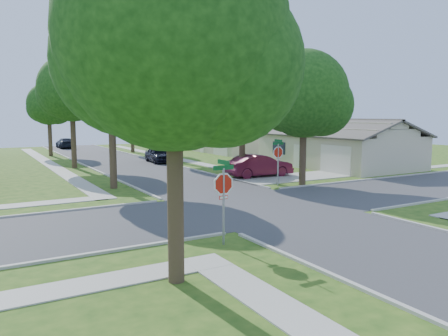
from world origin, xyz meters
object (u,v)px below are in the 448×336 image
tree_ne_corner (305,98)px  car_curb_east (159,155)px  tree_e_far (132,103)px  tree_w_near (112,88)px  car_driveway (259,166)px  tree_w_mid (72,91)px  house_ne_far (233,139)px  tree_e_mid (175,97)px  tree_w_far (49,106)px  stop_sign_ne (278,154)px  tree_sw_corner (175,46)px  house_ne_near (337,149)px  stop_sign_sw (224,187)px  tree_e_near (243,99)px  car_curb_west (65,143)px

tree_ne_corner → car_curb_east: size_ratio=1.93×
tree_e_far → tree_w_near: tree_w_near is taller
car_curb_east → car_driveway: bearing=-73.4°
tree_w_mid → house_ne_far: tree_w_mid is taller
tree_e_mid → house_ne_far: size_ratio=0.68×
tree_w_near → tree_w_far: tree_w_near is taller
tree_ne_corner → house_ne_far: (9.63, 24.79, -4.08)m
car_driveway → stop_sign_ne: bearing=164.5°
tree_sw_corner → house_ne_near: size_ratio=0.70×
tree_e_far → car_driveway: size_ratio=1.74×
stop_sign_sw → car_curb_east: 27.48m
stop_sign_ne → tree_e_mid: (0.06, 16.31, 4.22)m
tree_w_mid → tree_e_mid: bearing=-0.0°
stop_sign_ne → tree_w_near: size_ratio=0.33×
tree_e_mid → tree_e_far: (-0.00, 13.00, -0.27)m
tree_w_near → tree_w_far: bearing=90.0°
tree_e_near → car_curb_west: bearing=99.4°
tree_w_far → car_driveway: size_ratio=1.60×
tree_e_mid → tree_w_mid: (-9.40, 0.00, 0.24)m
stop_sign_ne → car_curb_west: stop_sign_ne is taller
tree_e_mid → car_curb_east: size_ratio=2.05×
stop_sign_ne → tree_sw_corner: 17.38m
tree_ne_corner → house_ne_far: size_ratio=0.64×
stop_sign_ne → house_ne_far: (11.29, 24.30, -0.51)m
tree_sw_corner → car_curb_west: bearing=83.2°
stop_sign_sw → tree_w_mid: tree_w_mid is taller
stop_sign_sw → house_ne_near: 25.98m
stop_sign_ne → car_curb_east: (-1.50, 16.89, -1.27)m
car_curb_west → tree_e_near: bearing=100.2°
tree_ne_corner → car_curb_west: (-7.56, 40.94, -4.90)m
stop_sign_sw → tree_ne_corner: bearing=38.8°
tree_e_mid → house_ne_far: tree_e_mid is taller
tree_w_far → tree_ne_corner: 31.77m
stop_sign_ne → car_curb_east: stop_sign_ne is taller
tree_e_far → tree_sw_corner: bearing=-106.6°
stop_sign_ne → car_driveway: (1.30, 4.00, -1.20)m
house_ne_far → car_driveway: (-9.99, -20.30, -0.69)m
house_ne_far → tree_w_far: bearing=166.4°
tree_sw_corner → car_curb_west: size_ratio=1.99×
tree_ne_corner → tree_w_mid: bearing=123.2°
stop_sign_sw → tree_e_mid: 27.71m
stop_sign_sw → tree_e_mid: (9.46, 25.71, 4.22)m
tree_w_far → house_ne_far: bearing=-13.6°
tree_w_near → car_driveway: size_ratio=1.79×
house_ne_near → car_driveway: (-9.99, -2.30, -0.69)m
tree_w_mid → house_ne_far: (20.63, 7.99, -4.97)m
tree_w_near → car_curb_east: tree_w_near is taller
tree_e_far → car_curb_east: bearing=-97.1°
tree_w_near → house_ne_near: 21.24m
house_ne_far → stop_sign_sw: bearing=-121.6°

